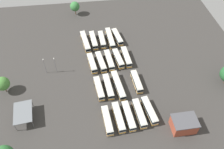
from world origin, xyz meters
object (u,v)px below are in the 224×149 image
object	(u,v)px
bus_row0_slot0	(85,42)
bus_row2_slot0	(99,89)
bus_row1_slot0	(92,63)
bus_row3_slot2	(129,116)
bus_row1_slot2	(109,60)
lamp_post_by_building	(55,65)
bus_row2_slot1	(108,87)
bus_row1_slot3	(118,59)
lamp_post_mid_lot	(45,66)
bus_row2_slot4	(137,82)
bus_row3_slot4	(149,111)
bus_row3_slot1	(118,117)
depot_building	(184,124)
bus_row3_slot3	(139,113)
bus_row1_slot4	(126,57)
bus_row2_slot2	(118,85)
bus_row0_slot3	(110,38)
tree_northeast	(75,6)
bus_row3_slot0	(107,120)
bus_row0_slot2	(102,40)
bus_row0_slot4	(117,37)
bus_row1_slot1	(101,62)
tree_east_edge	(2,84)
maintenance_shelter	(23,112)
bus_row0_slot1	(94,40)

from	to	relation	value
bus_row0_slot0	bus_row2_slot0	size ratio (longest dim) A/B	1.29
bus_row1_slot0	bus_row3_slot2	world-z (taller)	same
bus_row1_slot2	lamp_post_by_building	size ratio (longest dim) A/B	1.39
bus_row2_slot1	bus_row1_slot3	bearing A→B (deg)	157.80
lamp_post_mid_lot	lamp_post_by_building	distance (m)	4.46
bus_row2_slot4	bus_row3_slot4	distance (m)	14.75
bus_row1_slot3	bus_row3_slot1	world-z (taller)	same
bus_row3_slot4	depot_building	world-z (taller)	depot_building
bus_row3_slot3	depot_building	xyz separation A→B (m)	(6.96, 14.55, 0.89)
bus_row1_slot4	bus_row2_slot2	distance (m)	17.38
bus_row1_slot2	bus_row3_slot1	bearing A→B (deg)	-0.51
bus_row2_slot0	lamp_post_mid_lot	world-z (taller)	lamp_post_mid_lot
bus_row0_slot3	bus_row3_slot3	size ratio (longest dim) A/B	1.21
bus_row1_slot0	tree_northeast	distance (m)	43.40
bus_row3_slot1	bus_row3_slot2	distance (m)	3.78
bus_row0_slot0	bus_row2_slot2	size ratio (longest dim) A/B	1.00
bus_row1_slot3	bus_row3_slot0	size ratio (longest dim) A/B	0.99
bus_row1_slot3	bus_row3_slot4	bearing A→B (deg)	14.32
bus_row3_slot1	tree_northeast	world-z (taller)	tree_northeast
bus_row0_slot2	bus_row1_slot4	world-z (taller)	same
bus_row0_slot4	bus_row1_slot1	xyz separation A→B (m)	(16.68, -9.97, 0.00)
bus_row2_slot2	lamp_post_by_building	bearing A→B (deg)	-116.01
bus_row1_slot1	bus_row3_slot4	xyz separation A→B (m)	(28.25, 15.58, 0.00)
bus_row1_slot1	tree_northeast	world-z (taller)	tree_northeast
bus_row1_slot3	bus_row1_slot4	size ratio (longest dim) A/B	0.95
bus_row3_slot4	tree_east_edge	bearing A→B (deg)	-107.92
bus_row0_slot0	bus_row3_slot1	size ratio (longest dim) A/B	1.19
bus_row2_slot2	bus_row3_slot1	world-z (taller)	same
bus_row2_slot1	bus_row2_slot2	size ratio (longest dim) A/B	0.84
bus_row1_slot4	bus_row3_slot0	xyz separation A→B (m)	(32.18, -12.58, -0.00)
maintenance_shelter	bus_row1_slot0	bearing A→B (deg)	132.00
bus_row0_slot0	bus_row3_slot2	xyz separation A→B (m)	(44.72, 13.61, -0.00)
bus_row1_slot4	maintenance_shelter	xyz separation A→B (m)	(26.13, -42.76, 2.27)
bus_row0_slot4	tree_east_edge	xyz separation A→B (m)	(26.87, -50.20, 3.07)
bus_row3_slot2	tree_northeast	bearing A→B (deg)	-166.16
bus_row2_slot1	depot_building	distance (m)	32.49
depot_building	lamp_post_mid_lot	bearing A→B (deg)	-124.15
bus_row2_slot1	tree_east_edge	xyz separation A→B (m)	(-4.46, -41.85, 3.07)
maintenance_shelter	lamp_post_mid_lot	world-z (taller)	lamp_post_mid_lot
bus_row0_slot2	bus_row2_slot2	xyz separation A→B (m)	(30.10, 3.68, 0.00)
tree_northeast	bus_row3_slot0	bearing A→B (deg)	7.60
bus_row0_slot3	bus_row3_slot4	bearing A→B (deg)	11.89
depot_building	tree_northeast	xyz separation A→B (m)	(-78.49, -36.50, 2.47)
bus_row0_slot4	bus_row3_slot0	bearing A→B (deg)	-12.68
depot_building	bus_row2_slot4	bearing A→B (deg)	-150.87
bus_row2_slot2	bus_row1_slot4	bearing A→B (deg)	159.09
bus_row0_slot1	bus_row3_slot3	size ratio (longest dim) A/B	1.01
bus_row2_slot2	bus_row3_slot1	xyz separation A→B (m)	(15.17, -2.12, -0.00)
bus_row3_slot0	bus_row3_slot3	world-z (taller)	same
bus_row0_slot2	bus_row3_slot4	xyz separation A→B (m)	(43.87, 13.51, 0.00)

